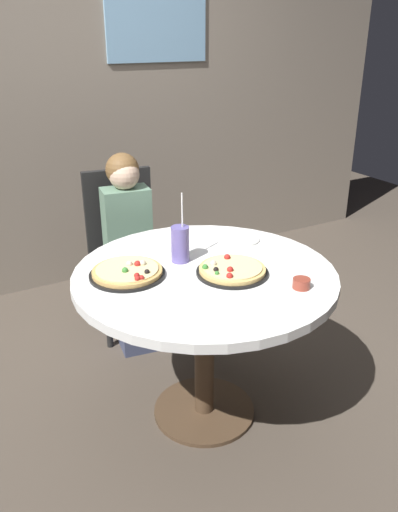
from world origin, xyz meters
TOP-DOWN VIEW (x-y plane):
  - ground_plane at (0.00, 0.00)m, footprint 8.00×8.00m
  - wall_with_window at (0.00, 1.78)m, footprint 5.20×0.14m
  - dining_table at (0.00, 0.00)m, footprint 1.12×1.12m
  - chair_wooden at (0.01, 0.98)m, footprint 0.46×0.46m
  - diner_child at (-0.01, 0.80)m, footprint 0.30×0.43m
  - pizza_veggie at (0.08, -0.08)m, footprint 0.30×0.30m
  - pizza_cheese at (-0.30, 0.12)m, footprint 0.32×0.32m
  - soda_cup at (-0.04, 0.14)m, footprint 0.08×0.08m
  - sauce_bowl at (0.25, -0.32)m, footprint 0.07×0.07m
  - plate_small at (0.33, 0.21)m, footprint 0.18×0.18m

SIDE VIEW (x-z plane):
  - ground_plane at x=0.00m, z-range 0.00..0.00m
  - diner_child at x=-0.01m, z-range -0.06..1.02m
  - chair_wooden at x=0.01m, z-range 0.06..1.01m
  - dining_table at x=0.00m, z-range 0.27..1.02m
  - plate_small at x=0.33m, z-range 0.75..0.76m
  - pizza_veggie at x=0.08m, z-range 0.74..0.79m
  - pizza_cheese at x=-0.30m, z-range 0.74..0.79m
  - sauce_bowl at x=0.25m, z-range 0.75..0.79m
  - soda_cup at x=-0.04m, z-range 0.68..0.99m
  - wall_with_window at x=0.00m, z-range 0.00..2.90m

